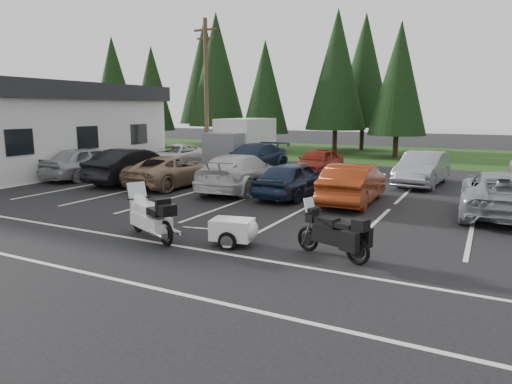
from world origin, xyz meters
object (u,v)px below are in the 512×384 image
at_px(utility_pole, 206,90).
at_px(car_far_0, 175,156).
at_px(car_far_1, 252,159).
at_px(car_near_4, 293,179).
at_px(car_near_3, 240,172).
at_px(cargo_trailer, 232,232).
at_px(car_near_0, 89,162).
at_px(touring_motorcycle, 151,212).
at_px(car_near_2, 175,171).
at_px(box_truck, 238,142).
at_px(car_far_3, 423,169).
at_px(car_near_1, 135,166).
at_px(car_near_5, 353,183).
at_px(adventure_motorcycle, 332,229).
at_px(car_far_2, 317,162).
at_px(car_near_6, 502,194).
at_px(building, 9,128).

xyz_separation_m(utility_pole, car_far_0, (-0.96, -2.11, -4.02)).
bearing_deg(car_far_1, car_near_4, -46.01).
bearing_deg(car_near_3, cargo_trailer, 112.77).
distance_m(car_near_0, car_near_3, 8.61).
height_order(car_near_0, car_near_3, car_near_0).
relative_size(car_near_0, cargo_trailer, 3.20).
bearing_deg(touring_motorcycle, car_near_2, 147.49).
xyz_separation_m(car_near_0, car_near_3, (8.60, 0.39, -0.03)).
xyz_separation_m(utility_pole, box_truck, (2.00, 0.50, -3.25)).
distance_m(car_near_3, car_far_3, 8.52).
xyz_separation_m(car_near_1, car_near_5, (10.60, 0.03, -0.07)).
distance_m(car_near_4, car_far_1, 7.30).
xyz_separation_m(car_near_0, car_near_4, (11.20, 0.09, -0.10)).
bearing_deg(cargo_trailer, car_near_1, 133.09).
distance_m(car_far_1, cargo_trailer, 13.75).
xyz_separation_m(car_near_1, adventure_motorcycle, (11.90, -6.52, -0.13)).
bearing_deg(touring_motorcycle, car_near_0, 168.77).
distance_m(car_near_1, adventure_motorcycle, 13.57).
bearing_deg(utility_pole, car_near_2, -66.73).
height_order(car_near_5, car_far_2, car_near_5).
relative_size(box_truck, car_near_2, 1.11).
height_order(car_near_0, car_far_1, car_near_0).
bearing_deg(car_near_3, car_far_2, -107.70).
bearing_deg(cargo_trailer, car_far_1, 104.54).
bearing_deg(adventure_motorcycle, car_far_0, 156.36).
height_order(car_far_3, touring_motorcycle, car_far_3).
distance_m(car_far_2, adventure_motorcycle, 13.89).
relative_size(car_near_3, car_near_6, 1.04).
relative_size(utility_pole, car_near_5, 1.97).
bearing_deg(touring_motorcycle, car_near_5, 88.32).
relative_size(car_far_1, adventure_motorcycle, 2.43).
relative_size(box_truck, touring_motorcycle, 2.11).
bearing_deg(car_far_1, car_near_3, -64.31).
distance_m(car_far_3, touring_motorcycle, 13.85).
xyz_separation_m(box_truck, car_near_6, (14.65, -8.29, -0.71)).
relative_size(car_near_0, car_far_2, 1.14).
bearing_deg(building, cargo_trailer, -20.19).
distance_m(car_far_2, car_far_3, 5.50).
xyz_separation_m(car_near_1, car_far_3, (12.33, 5.59, -0.05)).
relative_size(building, box_truck, 2.79).
xyz_separation_m(car_near_0, car_near_2, (5.29, 0.14, -0.13)).
bearing_deg(car_near_1, car_near_0, 0.94).
bearing_deg(car_near_1, car_near_5, -177.96).
xyz_separation_m(car_near_1, car_far_0, (-2.11, 5.95, -0.14)).
distance_m(building, adventure_motorcycle, 22.12).
relative_size(car_near_5, adventure_motorcycle, 2.01).
bearing_deg(car_near_0, car_near_6, -176.04).
bearing_deg(car_near_0, building, 3.23).
bearing_deg(building, car_near_2, 0.69).
bearing_deg(car_far_2, car_far_3, -5.07).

